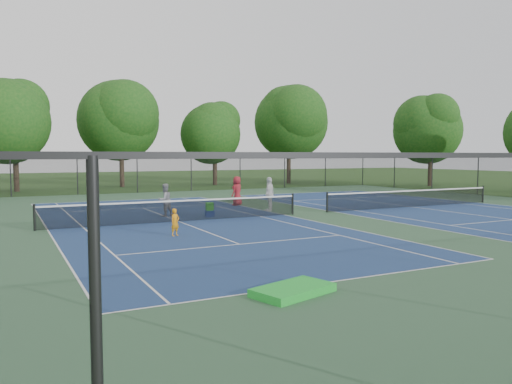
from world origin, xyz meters
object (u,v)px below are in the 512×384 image
child_player (175,222)px  ball_hopper (210,207)px  tree_back_c (215,130)px  ball_crate (210,214)px  tree_side_e (431,126)px  bystander_a (270,194)px  tree_back_a (14,118)px  bystander_c (237,191)px  tree_back_d (289,118)px  tree_back_b (121,116)px  instructor (165,200)px

child_player → ball_hopper: (3.30, 4.83, -0.01)m
tree_back_c → ball_crate: size_ratio=20.89×
ball_crate → child_player: bearing=-124.3°
tree_back_c → tree_side_e: (18.00, -11.00, 0.33)m
tree_side_e → bystander_a: size_ratio=4.86×
tree_back_a → bystander_c: size_ratio=5.25×
tree_back_d → bystander_a: bearing=-123.0°
tree_back_c → ball_crate: 26.44m
tree_back_b → bystander_a: size_ratio=5.49×
tree_back_c → tree_back_d: bearing=-7.1°
child_player → bystander_a: 9.07m
ball_hopper → tree_back_d: bearing=51.7°
tree_back_d → ball_hopper: 29.82m
bystander_c → ball_crate: (-3.46, -4.28, -0.72)m
tree_back_a → bystander_a: (11.70, -22.03, -5.12)m
tree_back_d → bystander_c: bearing=-128.2°
tree_back_b → tree_back_c: tree_back_b is taller
tree_back_a → tree_side_e: 37.36m
bystander_a → ball_hopper: bystander_a is taller
tree_back_a → tree_side_e: size_ratio=1.03×
child_player → bystander_a: size_ratio=0.56×
ball_hopper → tree_side_e: bearing=24.6°
tree_back_d → tree_back_a: bearing=-180.0°
instructor → bystander_c: (5.36, 3.15, 0.07)m
tree_back_d → ball_crate: size_ratio=25.79×
tree_back_d → instructor: 30.13m
tree_back_c → ball_crate: (-10.07, -23.86, -5.33)m
child_player → bystander_c: bystander_c is taller
tree_back_d → tree_side_e: tree_back_d is taller
tree_back_a → bystander_c: 22.39m
tree_side_e → ball_hopper: tree_side_e is taller
instructor → ball_hopper: 2.23m
tree_back_d → tree_side_e: size_ratio=1.17×
instructor → bystander_a: 5.69m
tree_back_a → child_player: size_ratio=8.94×
child_player → ball_crate: size_ratio=2.55×
tree_side_e → bystander_a: 27.55m
tree_side_e → bystander_c: 26.53m
tree_back_b → tree_back_c: bearing=-6.3°
bystander_c → tree_back_c: bearing=-143.3°
bystander_c → ball_crate: size_ratio=4.34×
instructor → child_player: bearing=57.4°
tree_back_c → child_player: size_ratio=8.20×
ball_crate → ball_hopper: bearing=0.0°
tree_back_d → child_player: size_ratio=10.13×
tree_back_c → ball_hopper: bearing=-112.9°
bystander_c → tree_side_e: bearing=164.6°
tree_side_e → tree_back_b: bearing=156.0°
tree_back_a → instructor: size_ratio=5.70×
tree_back_d → bystander_c: tree_back_d is taller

